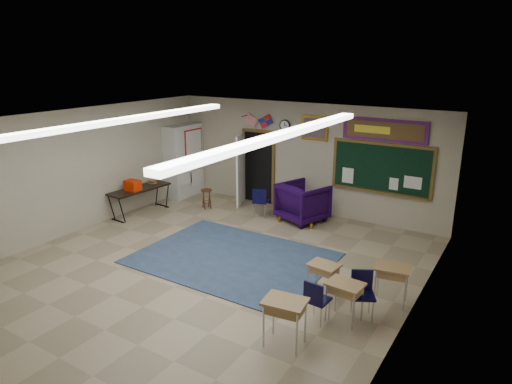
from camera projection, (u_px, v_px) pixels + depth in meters
The scene contains 24 objects.
floor at pixel (202, 270), 9.29m from camera, with size 9.00×9.00×0.00m, color gray.
back_wall at pixel (303, 158), 12.51m from camera, with size 8.00×0.04×3.00m, color #AFA48D.
left_wall at pixel (68, 173), 10.88m from camera, with size 0.04×9.00×3.00m, color #AFA48D.
right_wall at pixel (409, 244), 6.83m from camera, with size 0.04×9.00×3.00m, color #AFA48D.
ceiling at pixel (196, 123), 8.42m from camera, with size 8.00×9.00×0.04m, color silver.
area_rug at pixel (232, 258), 9.83m from camera, with size 4.00×3.00×0.02m, color #374C69.
fluorescent_strips at pixel (196, 126), 8.44m from camera, with size 3.86×6.00×0.10m, color white, non-canonical shape.
doorway at pixel (253, 168), 13.28m from camera, with size 1.10×0.89×2.16m.
chalkboard at pixel (381, 170), 11.37m from camera, with size 2.55×0.14×1.30m.
bulletin_board at pixel (384, 130), 11.09m from camera, with size 2.10×0.05×0.55m.
framed_art_print at pixel (315, 128), 12.06m from camera, with size 0.75×0.05×0.65m.
wall_clock at pixel (285, 125), 12.51m from camera, with size 0.32×0.05×0.32m.
wall_flags at pixel (258, 119), 12.89m from camera, with size 1.16×0.06×0.70m, color red, non-canonical shape.
storage_cabinet at pixel (184, 161), 13.98m from camera, with size 0.59×1.25×2.20m.
wingback_armchair at pixel (303, 202), 11.95m from camera, with size 1.09×1.12×1.02m, color black.
student_chair_reading at pixel (261, 202), 12.29m from camera, with size 0.41×0.41×0.82m, color black, non-canonical shape.
student_chair_desk_a at pixel (318, 301), 7.41m from camera, with size 0.38×0.38×0.76m, color black, non-canonical shape.
student_chair_desk_b at pixel (363, 296), 7.51m from camera, with size 0.40×0.40×0.80m, color black, non-canonical shape.
student_desk_front_left at pixel (323, 278), 8.19m from camera, with size 0.57×0.46×0.64m.
student_desk_front_right at pixel (391, 283), 7.96m from camera, with size 0.65×0.53×0.71m.
student_desk_back_left at pixel (285, 320), 6.79m from camera, with size 0.68×0.55×0.75m.
student_desk_back_right at pixel (344, 300), 7.43m from camera, with size 0.61×0.48×0.69m.
folding_table at pixel (140, 200), 12.50m from camera, with size 0.73×1.81×1.01m.
wooden_stool at pixel (207, 199), 12.97m from camera, with size 0.31×0.31×0.55m.
Camera 1 is at (5.40, -6.56, 4.22)m, focal length 32.00 mm.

